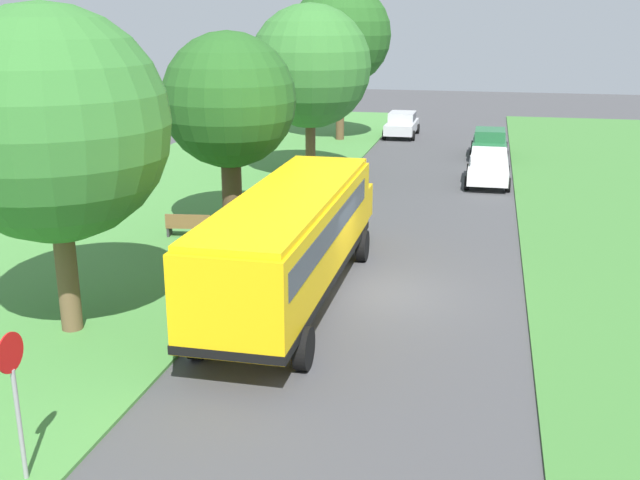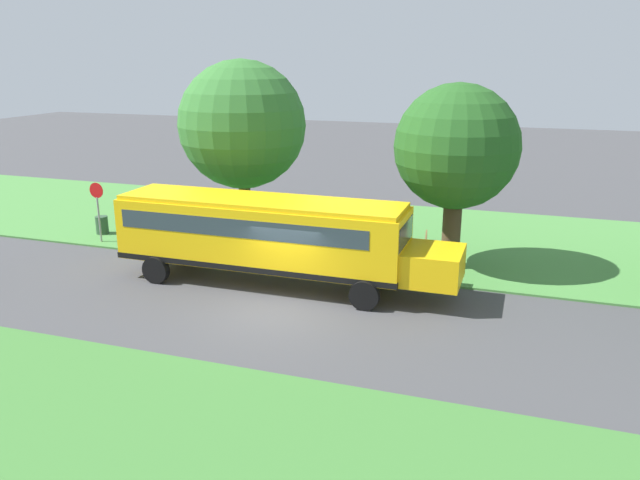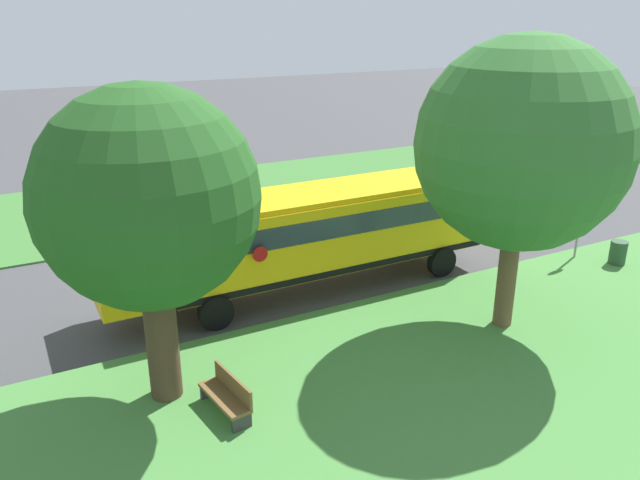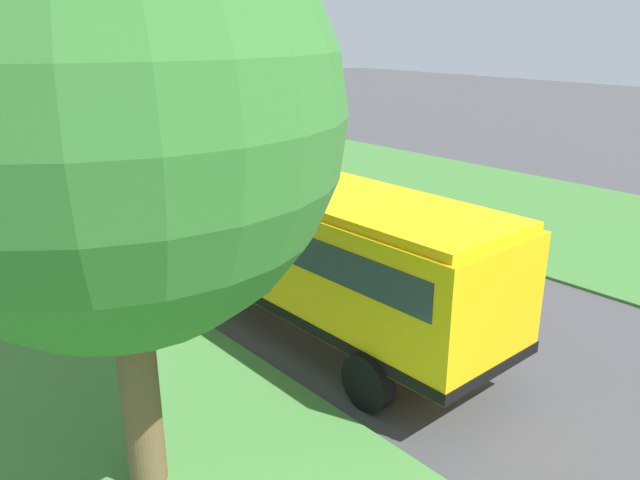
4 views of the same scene
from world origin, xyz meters
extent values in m
plane|color=#424244|center=(0.00, 0.00, 0.00)|extent=(120.00, 120.00, 0.00)
cube|color=#3D7533|center=(9.00, 0.00, 0.04)|extent=(10.00, 80.00, 0.07)
cube|color=yellow|center=(-2.27, -1.44, 1.90)|extent=(2.50, 10.50, 2.20)
cube|color=yellow|center=(-2.27, 4.76, 1.35)|extent=(2.20, 1.90, 1.10)
cube|color=yellow|center=(-2.27, -1.44, 3.08)|extent=(2.35, 10.29, 0.16)
cube|color=black|center=(-2.27, -1.44, 0.92)|extent=(2.54, 10.54, 0.20)
cube|color=#2D3842|center=(-2.27, -1.74, 2.36)|extent=(2.53, 9.24, 0.64)
cube|color=#2D3842|center=(-2.27, 3.76, 2.36)|extent=(2.25, 0.12, 0.80)
cylinder|color=red|center=(-3.70, 1.44, 2.05)|extent=(0.03, 0.44, 0.44)
cylinder|color=black|center=(-3.52, 2.76, 0.50)|extent=(0.30, 1.00, 1.00)
cylinder|color=black|center=(-1.02, 2.76, 0.50)|extent=(0.30, 1.00, 1.00)
cylinder|color=black|center=(-3.52, -5.12, 0.50)|extent=(0.30, 1.00, 1.00)
cylinder|color=black|center=(-1.02, -5.12, 0.50)|extent=(0.30, 1.00, 1.00)
cube|color=silver|center=(2.80, 15.28, 0.64)|extent=(1.80, 4.40, 0.64)
cube|color=silver|center=(2.80, 15.43, 1.26)|extent=(1.60, 2.20, 0.60)
cube|color=#2D3842|center=(2.80, 15.43, 1.28)|extent=(1.62, 2.02, 0.45)
cylinder|color=black|center=(3.70, 13.78, 0.32)|extent=(0.22, 0.64, 0.64)
cylinder|color=black|center=(1.90, 13.78, 0.32)|extent=(0.22, 0.64, 0.64)
cylinder|color=black|center=(3.70, 16.77, 0.32)|extent=(0.22, 0.64, 0.64)
cylinder|color=black|center=(1.90, 16.77, 0.32)|extent=(0.22, 0.64, 0.64)
cube|color=#236038|center=(2.80, 22.44, 0.64)|extent=(1.80, 4.40, 0.64)
cube|color=#236038|center=(2.80, 22.29, 1.26)|extent=(1.60, 2.20, 0.60)
cube|color=#2D3842|center=(2.80, 22.29, 1.28)|extent=(1.62, 2.02, 0.45)
cylinder|color=black|center=(1.90, 23.93, 0.32)|extent=(0.22, 0.64, 0.64)
cylinder|color=black|center=(3.70, 23.93, 0.32)|extent=(0.22, 0.64, 0.64)
cylinder|color=black|center=(1.90, 20.94, 0.32)|extent=(0.22, 0.64, 0.64)
cylinder|color=black|center=(3.70, 20.94, 0.32)|extent=(0.22, 0.64, 0.64)
cylinder|color=brown|center=(-7.16, -4.39, 1.56)|extent=(0.52, 0.52, 3.11)
sphere|color=#33702D|center=(-7.16, -4.39, 5.17)|extent=(5.49, 5.49, 5.49)
sphere|color=#33702D|center=(-6.50, -4.79, 5.27)|extent=(3.47, 3.47, 3.47)
cylinder|color=#4C3826|center=(-6.12, 4.85, 1.52)|extent=(0.71, 0.71, 3.03)
cube|color=#333333|center=(-6.67, 4.01, 0.23)|extent=(0.14, 0.46, 0.45)
camera|label=1|loc=(2.67, -19.88, 7.61)|focal=42.00mm
camera|label=2|loc=(17.44, 7.48, 8.00)|focal=35.00mm
camera|label=3|loc=(-18.55, 7.52, 8.37)|focal=35.00mm
camera|label=4|loc=(-10.08, -11.45, 6.14)|focal=35.00mm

